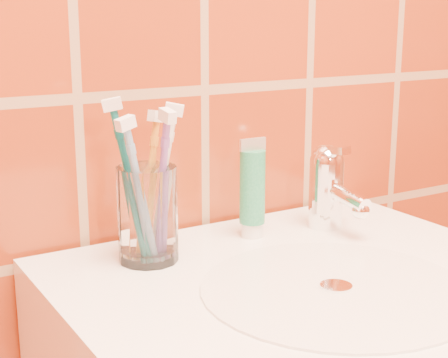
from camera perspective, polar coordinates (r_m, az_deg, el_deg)
glass_tumbler at (r=0.84m, az=-6.37°, el=-2.93°), size 0.08×0.08×0.12m
toothpaste_tube at (r=0.92m, az=2.37°, el=-1.03°), size 0.04×0.03×0.14m
faucet at (r=0.97m, az=8.66°, el=-0.40°), size 0.05×0.11×0.12m
toothbrush_0 at (r=0.82m, az=-7.73°, el=-0.41°), size 0.10×0.08×0.21m
toothbrush_1 at (r=0.85m, az=-6.19°, el=-0.56°), size 0.09×0.08×0.19m
toothbrush_2 at (r=0.83m, az=-5.22°, el=-0.34°), size 0.09×0.08×0.20m
toothbrush_3 at (r=0.81m, az=-6.97°, el=-1.19°), size 0.09×0.08×0.19m
toothbrush_4 at (r=0.82m, az=-5.23°, el=-0.74°), size 0.04×0.10×0.20m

